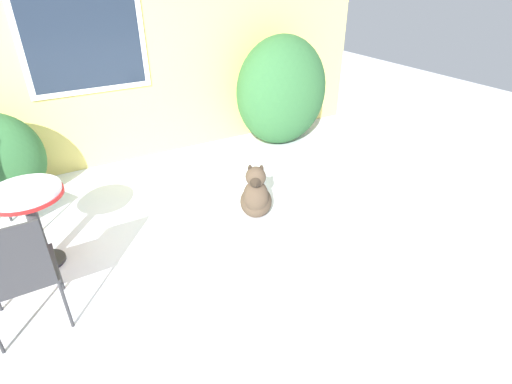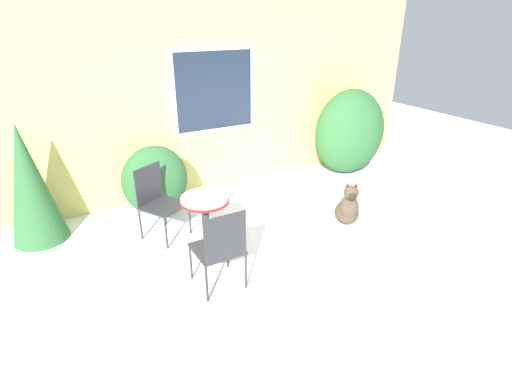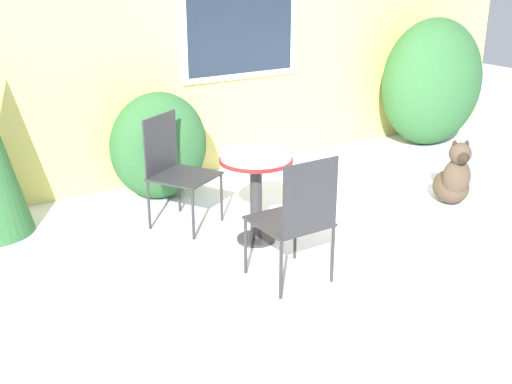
# 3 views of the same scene
# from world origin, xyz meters

# --- Properties ---
(ground_plane) EXTENTS (16.00, 16.00, 0.00)m
(ground_plane) POSITION_xyz_m (0.00, 0.00, 0.00)
(ground_plane) COLOR white
(house_wall) EXTENTS (8.00, 0.10, 3.40)m
(house_wall) POSITION_xyz_m (0.01, 2.20, 1.69)
(house_wall) COLOR #E5D16B
(house_wall) RESTS_ON ground_plane
(shrub_middle) EXTENTS (1.33, 0.98, 1.50)m
(shrub_middle) POSITION_xyz_m (2.50, 1.67, 0.75)
(shrub_middle) COLOR #2D6033
(shrub_middle) RESTS_ON ground_plane
(patio_table) EXTENTS (0.58, 0.58, 0.74)m
(patio_table) POSITION_xyz_m (-0.79, 0.42, 0.58)
(patio_table) COLOR #2D2D30
(patio_table) RESTS_ON ground_plane
(patio_chair_far_side) EXTENTS (0.48, 0.48, 0.94)m
(patio_chair_far_side) POSITION_xyz_m (-0.93, -0.33, 0.51)
(patio_chair_far_side) COLOR #2D2D30
(patio_chair_far_side) RESTS_ON ground_plane
(dog) EXTENTS (0.48, 0.56, 0.64)m
(dog) POSITION_xyz_m (1.17, 0.11, 0.24)
(dog) COLOR #4C3D2D
(dog) RESTS_ON ground_plane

